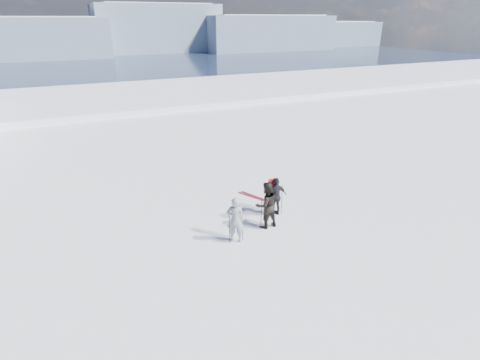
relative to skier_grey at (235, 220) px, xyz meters
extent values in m
plane|color=white|center=(3.38, 58.61, -18.38)|extent=(220.00, 208.01, 71.62)
cube|color=white|center=(3.38, 28.61, -7.38)|extent=(180.00, 16.00, 14.00)
plane|color=#1E2B46|center=(3.38, 288.61, -30.88)|extent=(820.00, 820.00, 0.00)
cube|color=slate|center=(-36.62, 438.61, -11.88)|extent=(160.00, 80.00, 38.00)
cube|color=white|center=(-36.62, 438.61, 4.12)|extent=(136.00, 70.00, 8.00)
cube|color=slate|center=(103.38, 468.61, -4.88)|extent=(140.00, 80.00, 52.00)
cube|color=white|center=(103.38, 468.61, 18.12)|extent=(119.00, 70.00, 8.00)
cube|color=slate|center=(233.38, 438.61, -10.88)|extent=(160.00, 80.00, 40.00)
cube|color=white|center=(233.38, 438.61, 6.12)|extent=(136.00, 70.00, 8.00)
cube|color=slate|center=(353.38, 468.61, -14.88)|extent=(130.00, 80.00, 32.00)
cube|color=white|center=(353.38, 468.61, -1.88)|extent=(110.50, 70.00, 8.00)
imported|color=gray|center=(0.00, 0.00, 0.00)|extent=(0.77, 0.70, 1.76)
imported|color=black|center=(1.48, 0.46, 0.06)|extent=(0.95, 0.76, 1.88)
imported|color=black|center=(2.30, 1.13, -0.05)|extent=(0.99, 0.45, 1.65)
cube|color=red|center=(2.28, 1.38, 1.00)|extent=(0.36, 0.22, 0.46)
cylinder|color=black|center=(-0.26, -0.04, -0.24)|extent=(0.02, 0.02, 1.29)
cylinder|color=black|center=(0.25, -0.07, -0.25)|extent=(0.02, 0.02, 1.26)
cylinder|color=black|center=(1.21, 0.33, -0.20)|extent=(0.02, 0.02, 1.36)
cylinder|color=black|center=(1.80, 0.35, -0.28)|extent=(0.02, 0.02, 1.19)
cylinder|color=black|center=(2.06, 1.00, -0.25)|extent=(0.02, 0.02, 1.25)
cylinder|color=black|center=(2.55, 1.08, -0.21)|extent=(0.02, 0.02, 1.33)
cube|color=black|center=(2.18, 2.95, -0.86)|extent=(0.88, 1.54, 0.03)
cube|color=black|center=(2.32, 2.95, -0.86)|extent=(0.79, 1.58, 0.03)
camera|label=1|loc=(-4.69, -10.69, 6.62)|focal=28.00mm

